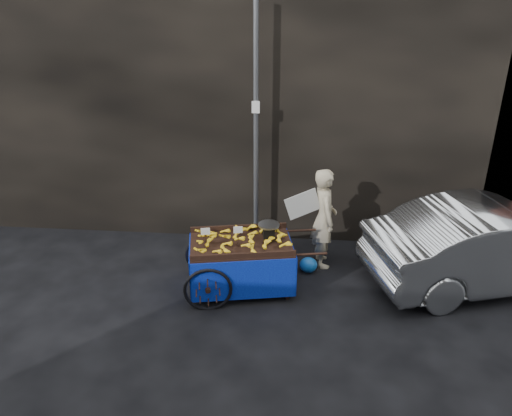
# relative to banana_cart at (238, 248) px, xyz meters

# --- Properties ---
(ground) EXTENTS (80.00, 80.00, 0.00)m
(ground) POSITION_rel_banana_cart_xyz_m (-0.15, 0.02, -0.67)
(ground) COLOR black
(ground) RESTS_ON ground
(building_wall) EXTENTS (13.50, 2.00, 5.00)m
(building_wall) POSITION_rel_banana_cart_xyz_m (0.24, 2.62, 1.83)
(building_wall) COLOR black
(building_wall) RESTS_ON ground
(street_pole) EXTENTS (0.12, 0.10, 4.00)m
(street_pole) POSITION_rel_banana_cart_xyz_m (0.15, 1.32, 1.34)
(street_pole) COLOR slate
(street_pole) RESTS_ON ground
(banana_cart) EXTENTS (2.12, 1.25, 1.08)m
(banana_cart) POSITION_rel_banana_cart_xyz_m (0.00, 0.00, 0.00)
(banana_cart) COLOR black
(banana_cart) RESTS_ON ground
(vendor) EXTENTS (0.86, 0.64, 1.60)m
(vendor) POSITION_rel_banana_cart_xyz_m (1.24, 0.82, 0.14)
(vendor) COLOR tan
(vendor) RESTS_ON ground
(plastic_bag) EXTENTS (0.28, 0.22, 0.25)m
(plastic_bag) POSITION_rel_banana_cart_xyz_m (1.03, 0.53, -0.54)
(plastic_bag) COLOR blue
(plastic_bag) RESTS_ON ground
(parked_car) EXTENTS (4.04, 2.38, 1.26)m
(parked_car) POSITION_rel_banana_cart_xyz_m (3.75, 0.51, -0.04)
(parked_car) COLOR #B5B8BC
(parked_car) RESTS_ON ground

